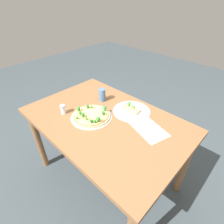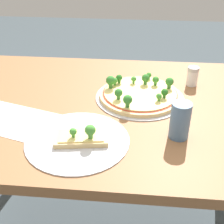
{
  "view_description": "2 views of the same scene",
  "coord_description": "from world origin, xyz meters",
  "px_view_note": "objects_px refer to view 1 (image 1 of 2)",
  "views": [
    {
      "loc": [
        -0.81,
        0.76,
        1.62
      ],
      "look_at": [
        0.01,
        -0.09,
        0.78
      ],
      "focal_mm": 28.0,
      "sensor_mm": 36.0,
      "label": 1
    },
    {
      "loc": [
        0.09,
        -0.98,
        1.33
      ],
      "look_at": [
        0.01,
        -0.09,
        0.78
      ],
      "focal_mm": 50.0,
      "sensor_mm": 36.0,
      "label": 2
    }
  ],
  "objects_px": {
    "pizza_tray_slice": "(131,110)",
    "condiment_shaker": "(63,109)",
    "dining_table": "(106,128)",
    "pizza_tray_whole": "(91,116)",
    "drinking_cup": "(102,95)"
  },
  "relations": [
    {
      "from": "dining_table",
      "to": "condiment_shaker",
      "type": "xyz_separation_m",
      "value": [
        0.31,
        0.19,
        0.13
      ]
    },
    {
      "from": "dining_table",
      "to": "pizza_tray_slice",
      "type": "distance_m",
      "value": 0.27
    },
    {
      "from": "pizza_tray_whole",
      "to": "drinking_cup",
      "type": "xyz_separation_m",
      "value": [
        0.12,
        -0.24,
        0.04
      ]
    },
    {
      "from": "drinking_cup",
      "to": "condiment_shaker",
      "type": "distance_m",
      "value": 0.38
    },
    {
      "from": "pizza_tray_whole",
      "to": "pizza_tray_slice",
      "type": "height_order",
      "value": "pizza_tray_whole"
    },
    {
      "from": "dining_table",
      "to": "condiment_shaker",
      "type": "bearing_deg",
      "value": 31.51
    },
    {
      "from": "pizza_tray_slice",
      "to": "drinking_cup",
      "type": "height_order",
      "value": "drinking_cup"
    },
    {
      "from": "pizza_tray_slice",
      "to": "condiment_shaker",
      "type": "relative_size",
      "value": 4.06
    },
    {
      "from": "dining_table",
      "to": "pizza_tray_slice",
      "type": "height_order",
      "value": "pizza_tray_slice"
    },
    {
      "from": "pizza_tray_slice",
      "to": "condiment_shaker",
      "type": "distance_m",
      "value": 0.57
    },
    {
      "from": "dining_table",
      "to": "drinking_cup",
      "type": "height_order",
      "value": "drinking_cup"
    },
    {
      "from": "condiment_shaker",
      "to": "dining_table",
      "type": "bearing_deg",
      "value": -148.49
    },
    {
      "from": "dining_table",
      "to": "pizza_tray_slice",
      "type": "xyz_separation_m",
      "value": [
        -0.08,
        -0.23,
        0.1
      ]
    },
    {
      "from": "dining_table",
      "to": "pizza_tray_slice",
      "type": "relative_size",
      "value": 4.11
    },
    {
      "from": "dining_table",
      "to": "pizza_tray_whole",
      "type": "relative_size",
      "value": 3.91
    }
  ]
}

